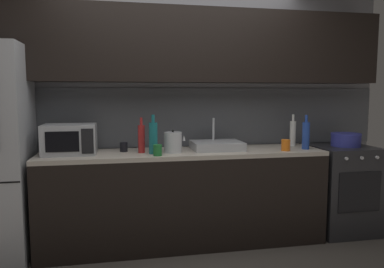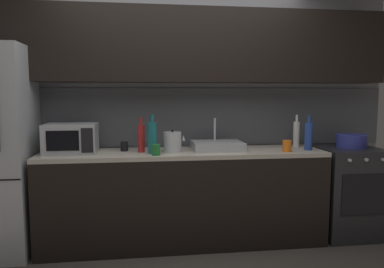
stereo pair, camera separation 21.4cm
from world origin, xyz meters
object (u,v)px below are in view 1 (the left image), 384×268
wine_bottle_blue (306,135)px  mug_green (158,150)px  kettle (173,142)px  microwave (70,139)px  wine_bottle_red (141,138)px  oven_range (341,189)px  wine_bottle_white (293,133)px  wine_bottle_teal (153,137)px  mug_dark (124,147)px  cooking_pot (346,140)px  mug_orange (286,145)px

wine_bottle_blue → mug_green: (-1.47, -0.11, -0.09)m
wine_bottle_blue → kettle: bearing=178.0°
microwave → wine_bottle_red: wine_bottle_red is taller
oven_range → wine_bottle_white: (-0.50, 0.14, 0.59)m
oven_range → wine_bottle_teal: 2.06m
oven_range → mug_dark: 2.29m
mug_green → wine_bottle_red: bearing=122.8°
wine_bottle_red → wine_bottle_teal: 0.13m
wine_bottle_red → cooking_pot: bearing=0.5°
wine_bottle_teal → wine_bottle_blue: bearing=-0.1°
microwave → cooking_pot: 2.74m
wine_bottle_red → cooking_pot: 2.10m
oven_range → wine_bottle_teal: (-1.97, -0.10, 0.60)m
oven_range → mug_orange: 0.89m
wine_bottle_red → mug_orange: 1.37m
mug_dark → wine_bottle_blue: bearing=-5.8°
microwave → kettle: size_ratio=2.17×
mug_green → cooking_pot: size_ratio=0.32×
kettle → mug_orange: (1.07, -0.11, -0.04)m
oven_range → wine_bottle_teal: size_ratio=2.54×
wine_bottle_white → cooking_pot: 0.55m
kettle → mug_dark: (-0.45, 0.13, -0.05)m
wine_bottle_blue → cooking_pot: 0.52m
microwave → wine_bottle_white: size_ratio=1.40×
wine_bottle_blue → mug_dark: wine_bottle_blue is taller
kettle → wine_bottle_teal: bearing=-167.0°
mug_dark → mug_green: size_ratio=0.92×
oven_range → wine_bottle_blue: (-0.48, -0.10, 0.59)m
kettle → cooking_pot: size_ratio=0.71×
wine_bottle_red → wine_bottle_white: (1.57, 0.16, 0.00)m
kettle → mug_orange: 1.07m
oven_range → cooking_pot: 0.52m
wine_bottle_blue → cooking_pot: (0.51, 0.11, -0.07)m
mug_dark → mug_green: bearing=-45.2°
wine_bottle_white → cooking_pot: (0.53, -0.14, -0.07)m
oven_range → wine_bottle_red: (-2.07, -0.02, 0.58)m
kettle → mug_orange: bearing=-5.7°
wine_bottle_white → wine_bottle_blue: bearing=-85.9°
wine_bottle_white → wine_bottle_teal: (-1.47, -0.24, 0.01)m
wine_bottle_red → mug_green: 0.25m
wine_bottle_red → mug_dark: size_ratio=3.66×
wine_bottle_blue → wine_bottle_white: bearing=94.1°
mug_orange → wine_bottle_blue: bearing=14.3°
wine_bottle_white → wine_bottle_teal: bearing=-170.7°
mug_orange → wine_bottle_white: bearing=54.2°
mug_dark → wine_bottle_red: bearing=-30.0°
wine_bottle_teal → mug_dark: size_ratio=3.99×
wine_bottle_white → cooking_pot: wine_bottle_white is taller
oven_range → wine_bottle_teal: bearing=-177.0°
microwave → wine_bottle_red: (0.63, -0.04, -0.00)m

